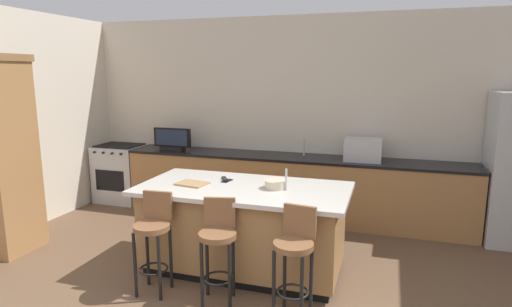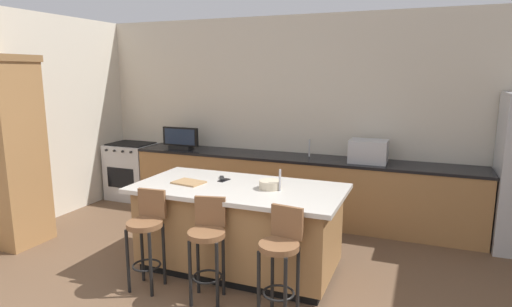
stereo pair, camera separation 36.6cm
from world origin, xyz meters
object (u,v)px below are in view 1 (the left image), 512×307
(fruit_bowl, at_px, (276,184))
(kitchen_island, at_px, (244,227))
(bar_stool_center, at_px, (218,242))
(bar_stool_left, at_px, (154,234))
(cabinet_tower, at_px, (0,152))
(cell_phone, at_px, (227,181))
(microwave, at_px, (363,150))
(bar_stool_right, at_px, (295,253))
(cutting_board, at_px, (192,184))
(range_oven, at_px, (121,173))
(tv_monitor, at_px, (172,140))
(tv_remote, at_px, (225,179))

(fruit_bowl, bearing_deg, kitchen_island, -173.30)
(bar_stool_center, bearing_deg, bar_stool_left, 168.15)
(cabinet_tower, xyz_separation_m, bar_stool_center, (2.81, -0.32, -0.61))
(bar_stool_center, xyz_separation_m, cell_phone, (-0.24, 0.83, 0.35))
(bar_stool_center, bearing_deg, microwave, 52.30)
(bar_stool_right, bearing_deg, fruit_bowl, 123.96)
(cell_phone, height_order, cutting_board, cutting_board)
(range_oven, relative_size, cabinet_tower, 0.41)
(cell_phone, bearing_deg, tv_monitor, 144.62)
(cell_phone, bearing_deg, cabinet_tower, -158.42)
(bar_stool_right, bearing_deg, kitchen_island, 142.57)
(range_oven, bearing_deg, microwave, 0.02)
(bar_stool_center, relative_size, bar_stool_right, 0.99)
(bar_stool_center, distance_m, fruit_bowl, 0.88)
(tv_remote, bearing_deg, bar_stool_right, -73.70)
(bar_stool_left, xyz_separation_m, bar_stool_center, (0.65, 0.01, -0.01))
(cabinet_tower, height_order, cell_phone, cabinet_tower)
(fruit_bowl, bearing_deg, tv_monitor, 141.61)
(bar_stool_left, bearing_deg, fruit_bowl, 31.98)
(tv_monitor, relative_size, tv_remote, 3.51)
(fruit_bowl, bearing_deg, cutting_board, -172.19)
(tv_monitor, xyz_separation_m, tv_remote, (1.44, -1.47, -0.14))
(bar_stool_center, bearing_deg, range_oven, 125.27)
(bar_stool_center, xyz_separation_m, fruit_bowl, (0.34, 0.71, 0.38))
(range_oven, xyz_separation_m, bar_stool_right, (3.41, -2.44, 0.11))
(fruit_bowl, relative_size, cell_phone, 1.51)
(cabinet_tower, xyz_separation_m, microwave, (3.91, 2.08, -0.12))
(bar_stool_left, distance_m, fruit_bowl, 1.29)
(cabinet_tower, relative_size, bar_stool_right, 2.36)
(range_oven, xyz_separation_m, tv_remote, (2.42, -1.52, 0.46))
(tv_monitor, relative_size, bar_stool_right, 0.62)
(bar_stool_center, relative_size, cutting_board, 3.03)
(cabinet_tower, xyz_separation_m, tv_remote, (2.53, 0.56, -0.26))
(bar_stool_left, relative_size, bar_stool_right, 1.00)
(tv_monitor, height_order, cutting_board, tv_monitor)
(tv_monitor, bearing_deg, fruit_bowl, -38.39)
(microwave, xyz_separation_m, bar_stool_left, (-1.75, -2.41, -0.48))
(cell_phone, xyz_separation_m, cutting_board, (-0.30, -0.24, 0.01))
(kitchen_island, distance_m, cell_phone, 0.53)
(tv_remote, bearing_deg, range_oven, 116.91)
(bar_stool_center, bearing_deg, bar_stool_right, -16.28)
(kitchen_island, relative_size, bar_stool_right, 2.25)
(microwave, height_order, bar_stool_center, microwave)
(microwave, xyz_separation_m, fruit_bowl, (-0.75, -1.69, -0.10))
(bar_stool_left, distance_m, cell_phone, 1.00)
(range_oven, distance_m, microwave, 3.84)
(kitchen_island, bearing_deg, tv_remote, 144.60)
(tv_monitor, xyz_separation_m, bar_stool_left, (1.07, -2.36, -0.49))
(cabinet_tower, bearing_deg, microwave, 28.07)
(cabinet_tower, bearing_deg, tv_monitor, 61.79)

